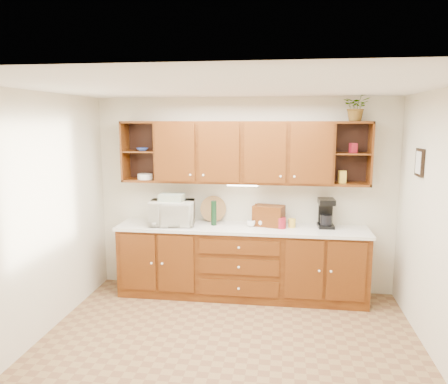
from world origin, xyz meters
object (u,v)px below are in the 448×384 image
(bread_box, at_px, (269,216))
(coffee_maker, at_px, (326,213))
(microwave, at_px, (172,213))
(potted_plant, at_px, (357,107))

(bread_box, distance_m, coffee_maker, 0.73)
(microwave, bearing_deg, bread_box, -1.73)
(microwave, relative_size, potted_plant, 1.67)
(microwave, xyz_separation_m, coffee_maker, (1.99, 0.16, 0.02))
(coffee_maker, distance_m, potted_plant, 1.38)
(bread_box, bearing_deg, coffee_maker, 18.51)
(coffee_maker, bearing_deg, potted_plant, -8.23)
(microwave, distance_m, bread_box, 1.27)
(bread_box, xyz_separation_m, potted_plant, (1.05, 0.01, 1.39))
(bread_box, distance_m, potted_plant, 1.74)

